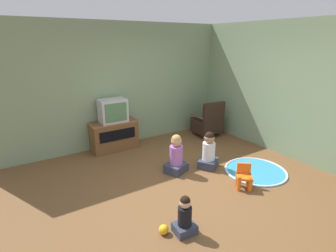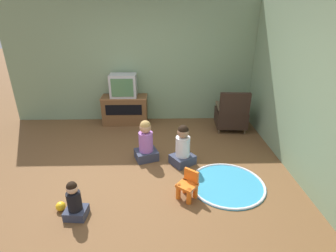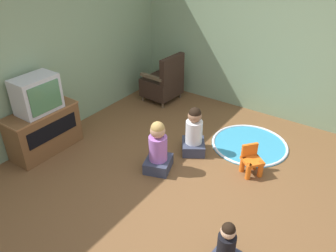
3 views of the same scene
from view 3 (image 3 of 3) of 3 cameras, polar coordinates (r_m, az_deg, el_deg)
The scene contains 11 objects.
ground_plane at distance 4.16m, azimuth 3.64°, elevation -10.53°, with size 30.00×30.00×0.00m, color brown.
wall_back at distance 4.89m, azimuth -22.99°, elevation 11.78°, with size 5.51×0.12×2.69m.
wall_right at distance 5.50m, azimuth 20.54°, elevation 14.17°, with size 0.12×5.48×2.69m.
tv_cabinet at distance 4.94m, azimuth -20.81°, elevation -0.60°, with size 1.00×0.44×0.64m.
television at distance 4.68m, azimuth -21.89°, elevation 5.12°, with size 0.57×0.37×0.49m.
black_armchair at distance 6.08m, azimuth -0.81°, elevation 7.54°, with size 0.66×0.61×0.89m.
yellow_kid_chair at distance 4.39m, azimuth 14.31°, elevation -6.09°, with size 0.33×0.33×0.40m.
play_mat at distance 5.03m, azimuth 14.02°, elevation -3.10°, with size 1.12×1.12×0.04m.
child_watching_left at distance 3.28m, azimuth 10.10°, elevation -19.99°, with size 0.28×0.25×0.52m.
child_watching_center at distance 4.60m, azimuth 4.53°, elevation -1.26°, with size 0.47×0.46×0.71m.
child_watching_right at distance 4.25m, azimuth -1.75°, elevation -4.11°, with size 0.45×0.42×0.72m.
Camera 3 is at (-2.71, -1.57, 2.74)m, focal length 35.00 mm.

